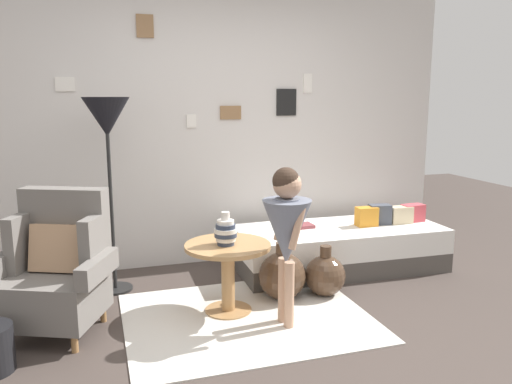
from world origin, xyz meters
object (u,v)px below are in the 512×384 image
at_px(floor_lamp, 107,126).
at_px(person_child, 287,226).
at_px(demijohn_near, 282,275).
at_px(demijohn_far, 325,275).
at_px(daybed, 339,248).
at_px(side_table, 228,262).
at_px(armchair, 57,269).
at_px(vase_striped, 226,232).
at_px(book_on_daybed, 301,226).

relative_size(floor_lamp, person_child, 1.41).
relative_size(person_child, demijohn_near, 2.44).
relative_size(demijohn_near, demijohn_far, 1.11).
xyz_separation_m(daybed, demijohn_near, (-0.76, -0.52, -0.01)).
bearing_deg(side_table, demijohn_near, 13.97).
bearing_deg(floor_lamp, demijohn_far, -21.46).
relative_size(armchair, vase_striped, 3.94).
xyz_separation_m(daybed, floor_lamp, (-2.03, 0.08, 1.16)).
height_order(armchair, book_on_daybed, armchair).
bearing_deg(armchair, person_child, -15.19).
bearing_deg(book_on_daybed, side_table, -140.56).
distance_m(floor_lamp, book_on_daybed, 1.93).
bearing_deg(daybed, person_child, -132.90).
distance_m(floor_lamp, demijohn_near, 1.82).
distance_m(daybed, person_child, 1.43).
bearing_deg(vase_striped, demijohn_near, 15.28).
xyz_separation_m(floor_lamp, person_child, (1.12, -1.06, -0.64)).
bearing_deg(demijohn_far, person_child, -139.95).
relative_size(vase_striped, person_child, 0.22).
distance_m(floor_lamp, person_child, 1.67).
bearing_deg(person_child, daybed, 47.10).
bearing_deg(book_on_daybed, demijohn_far, -95.09).
distance_m(side_table, demijohn_near, 0.53).
height_order(person_child, book_on_daybed, person_child).
bearing_deg(book_on_daybed, demijohn_near, -124.04).
bearing_deg(armchair, side_table, -3.15).
relative_size(vase_striped, demijohn_far, 0.59).
bearing_deg(side_table, person_child, -46.41).
bearing_deg(daybed, armchair, -166.75).
bearing_deg(daybed, side_table, -152.86).
relative_size(side_table, floor_lamp, 0.40).
bearing_deg(person_child, book_on_daybed, 62.49).
distance_m(daybed, floor_lamp, 2.34).
bearing_deg(person_child, side_table, 133.59).
distance_m(armchair, daybed, 2.50).
bearing_deg(side_table, armchair, 176.85).
height_order(vase_striped, demijohn_far, vase_striped).
relative_size(armchair, floor_lamp, 0.61).
bearing_deg(side_table, daybed, 27.14).
distance_m(person_child, book_on_daybed, 1.25).
height_order(side_table, vase_striped, vase_striped).
bearing_deg(demijohn_near, person_child, -107.54).
bearing_deg(armchair, vase_striped, -4.02).
height_order(armchair, person_child, person_child).
distance_m(book_on_daybed, demijohn_near, 0.77).
distance_m(side_table, person_child, 0.58).
distance_m(daybed, vase_striped, 1.48).
relative_size(daybed, person_child, 1.70).
relative_size(armchair, side_table, 1.52).
xyz_separation_m(armchair, floor_lamp, (0.39, 0.65, 0.92)).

